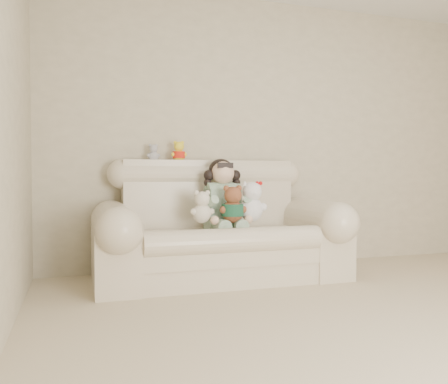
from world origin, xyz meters
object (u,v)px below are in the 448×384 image
at_px(brown_teddy, 233,201).
at_px(white_cat, 252,197).
at_px(sofa, 220,219).
at_px(seated_child, 223,193).
at_px(cream_teddy, 202,204).

xyz_separation_m(brown_teddy, white_cat, (0.18, 0.03, 0.02)).
bearing_deg(sofa, white_cat, -25.76).
height_order(sofa, brown_teddy, sofa).
xyz_separation_m(seated_child, cream_teddy, (-0.23, -0.18, -0.08)).
relative_size(sofa, cream_teddy, 6.69).
bearing_deg(white_cat, sofa, 138.37).
height_order(sofa, white_cat, sofa).
xyz_separation_m(sofa, white_cat, (0.24, -0.12, 0.19)).
xyz_separation_m(sofa, brown_teddy, (0.06, -0.15, 0.17)).
height_order(seated_child, white_cat, seated_child).
height_order(white_cat, cream_teddy, white_cat).
bearing_deg(white_cat, seated_child, 118.99).
bearing_deg(cream_teddy, brown_teddy, -4.95).
bearing_deg(cream_teddy, sofa, 34.00).
bearing_deg(cream_teddy, white_cat, 4.01).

